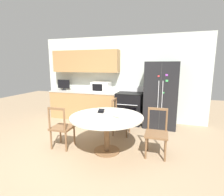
# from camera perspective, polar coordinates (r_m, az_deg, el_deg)

# --- Properties ---
(ground_plane) EXTENTS (14.00, 14.00, 0.00)m
(ground_plane) POSITION_cam_1_polar(r_m,az_deg,el_deg) (3.53, -9.41, -18.55)
(ground_plane) COLOR #9E8466
(back_wall) EXTENTS (5.20, 0.44, 2.60)m
(back_wall) POSITION_cam_1_polar(r_m,az_deg,el_deg) (5.60, -0.41, 7.89)
(back_wall) COLOR silver
(back_wall) RESTS_ON ground_plane
(kitchen_counter) EXTENTS (2.23, 0.64, 0.90)m
(kitchen_counter) POSITION_cam_1_polar(r_m,az_deg,el_deg) (5.77, -8.88, -2.17)
(kitchen_counter) COLOR #AD7F4C
(kitchen_counter) RESTS_ON ground_plane
(refrigerator) EXTENTS (0.87, 0.72, 1.81)m
(refrigerator) POSITION_cam_1_polar(r_m,az_deg,el_deg) (5.03, 15.64, 0.97)
(refrigerator) COLOR black
(refrigerator) RESTS_ON ground_plane
(oven_range) EXTENTS (0.73, 0.68, 1.08)m
(oven_range) POSITION_cam_1_polar(r_m,az_deg,el_deg) (5.25, 5.69, -3.16)
(oven_range) COLOR black
(oven_range) RESTS_ON ground_plane
(microwave) EXTENTS (0.56, 0.39, 0.30)m
(microwave) POSITION_cam_1_polar(r_m,az_deg,el_deg) (5.49, -3.56, 3.66)
(microwave) COLOR white
(microwave) RESTS_ON kitchen_counter
(countertop_tv) EXTENTS (0.42, 0.16, 0.34)m
(countertop_tv) POSITION_cam_1_polar(r_m,az_deg,el_deg) (6.08, -15.51, 4.30)
(countertop_tv) COLOR black
(countertop_tv) RESTS_ON kitchen_counter
(dining_table) EXTENTS (1.43, 1.43, 0.74)m
(dining_table) POSITION_cam_1_polar(r_m,az_deg,el_deg) (3.45, -1.75, -7.69)
(dining_table) COLOR beige
(dining_table) RESTS_ON ground_plane
(dining_chair_left) EXTENTS (0.43, 0.43, 0.90)m
(dining_chair_left) POSITION_cam_1_polar(r_m,az_deg,el_deg) (3.83, -16.10, -9.30)
(dining_chair_left) COLOR brown
(dining_chair_left) RESTS_ON ground_plane
(dining_chair_right) EXTENTS (0.43, 0.43, 0.90)m
(dining_chair_right) POSITION_cam_1_polar(r_m,az_deg,el_deg) (3.49, 14.33, -11.19)
(dining_chair_right) COLOR brown
(dining_chair_right) RESTS_ON ground_plane
(dining_chair_far) EXTENTS (0.43, 0.43, 0.90)m
(dining_chair_far) POSITION_cam_1_polar(r_m,az_deg,el_deg) (4.38, 2.74, -6.38)
(dining_chair_far) COLOR brown
(dining_chair_far) RESTS_ON ground_plane
(candle_glass) EXTENTS (0.08, 0.08, 0.08)m
(candle_glass) POSITION_cam_1_polar(r_m,az_deg,el_deg) (3.36, -6.36, -5.67)
(candle_glass) COLOR silver
(candle_glass) RESTS_ON dining_table
(folded_napkin) EXTENTS (0.19, 0.14, 0.05)m
(folded_napkin) POSITION_cam_1_polar(r_m,az_deg,el_deg) (3.31, 1.59, -5.97)
(folded_napkin) COLOR beige
(folded_napkin) RESTS_ON dining_table
(wallet) EXTENTS (0.13, 0.14, 0.07)m
(wallet) POSITION_cam_1_polar(r_m,az_deg,el_deg) (3.67, -3.56, -4.33)
(wallet) COLOR black
(wallet) RESTS_ON dining_table
(mail_stack) EXTENTS (0.33, 0.37, 0.02)m
(mail_stack) POSITION_cam_1_polar(r_m,az_deg,el_deg) (3.22, -2.81, -6.73)
(mail_stack) COLOR white
(mail_stack) RESTS_ON dining_table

